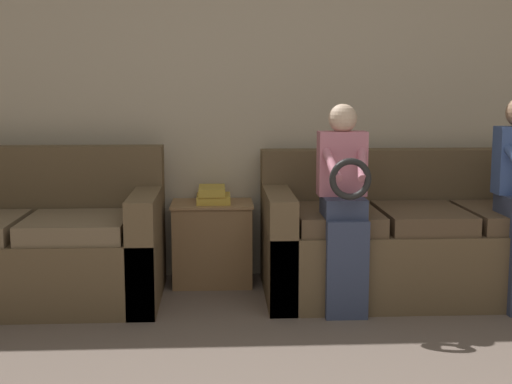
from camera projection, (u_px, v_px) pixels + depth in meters
wall_back at (286, 87)px, 4.76m from camera, size 6.91×0.06×2.55m
couch_main at (415, 242)px, 4.45m from camera, size 1.88×0.90×0.87m
couch_side at (30, 247)px, 4.28m from camera, size 1.57×0.86×0.91m
child_left_seated at (344, 199)px, 4.00m from camera, size 0.28×0.37×1.18m
side_shelf at (212, 242)px, 4.64m from camera, size 0.53×0.39×0.54m
book_stack at (213, 195)px, 4.61m from camera, size 0.21×0.29×0.10m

